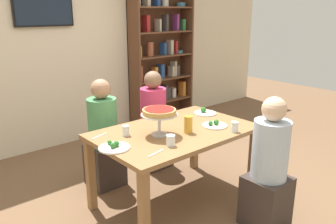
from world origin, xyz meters
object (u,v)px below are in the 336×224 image
water_glass_clear_near (171,140)px  cutlery_fork_far (99,136)px  diner_near_right (268,173)px  cutlery_fork_near (170,116)px  bookshelf (160,54)px  salad_plate_near_diner (114,147)px  salad_plate_spare (205,112)px  water_glass_clear_spare (235,127)px  dining_table (175,139)px  television (44,9)px  beer_glass_amber_tall (188,124)px  water_glass_clear_far (126,131)px  salad_plate_far_diner (215,125)px  cutlery_knife_near (156,153)px  deep_dish_pizza_stand (159,114)px  diner_far_left (104,141)px  diner_far_right (153,127)px

water_glass_clear_near → cutlery_fork_far: bearing=120.0°
diner_near_right → cutlery_fork_near: 1.17m
bookshelf → water_glass_clear_near: size_ratio=24.03×
salad_plate_near_diner → cutlery_fork_far: 0.33m
salad_plate_spare → cutlery_fork_far: (-1.20, 0.13, -0.01)m
bookshelf → water_glass_clear_spare: bookshelf is taller
dining_table → cutlery_fork_near: bearing=56.2°
salad_plate_spare → water_glass_clear_near: bearing=-153.1°
television → water_glass_clear_near: size_ratio=8.08×
water_glass_clear_spare → television: bearing=105.0°
salad_plate_spare → water_glass_clear_spare: (-0.21, -0.57, 0.03)m
beer_glass_amber_tall → cutlery_fork_far: 0.80m
diner_near_right → salad_plate_spare: size_ratio=4.86×
salad_plate_spare → beer_glass_amber_tall: (-0.54, -0.31, 0.06)m
television → water_glass_clear_far: television is taller
television → salad_plate_spare: bearing=-65.6°
salad_plate_far_diner → cutlery_knife_near: 0.84m
salad_plate_far_diner → cutlery_knife_near: salad_plate_far_diner is taller
salad_plate_near_diner → beer_glass_amber_tall: size_ratio=1.64×
salad_plate_far_diner → deep_dish_pizza_stand: bearing=164.3°
salad_plate_near_diner → beer_glass_amber_tall: bearing=-9.4°
water_glass_clear_far → cutlery_knife_near: bearing=-95.4°
cutlery_knife_near → salad_plate_far_diner: bearing=-1.9°
diner_far_left → deep_dish_pizza_stand: size_ratio=3.54×
diner_far_right → water_glass_clear_near: bearing=-31.6°
television → salad_plate_spare: size_ratio=3.14×
cutlery_fork_far → diner_near_right: bearing=114.6°
water_glass_clear_spare → cutlery_knife_near: (-0.85, 0.08, -0.04)m
diner_near_right → water_glass_clear_spare: (0.03, 0.40, 0.30)m
salad_plate_spare → water_glass_clear_near: (-0.87, -0.44, 0.03)m
water_glass_clear_spare → cutlery_fork_far: (-0.99, 0.70, -0.04)m
deep_dish_pizza_stand → salad_plate_far_diner: 0.60m
cutlery_knife_near → water_glass_clear_near: bearing=1.7°
deep_dish_pizza_stand → cutlery_fork_near: size_ratio=1.80×
deep_dish_pizza_stand → water_glass_clear_spare: deep_dish_pizza_stand is taller
beer_glass_amber_tall → bookshelf: bearing=56.1°
dining_table → deep_dish_pizza_stand: (-0.20, -0.01, 0.29)m
deep_dish_pizza_stand → beer_glass_amber_tall: bearing=-26.3°
water_glass_clear_far → cutlery_fork_far: (-0.19, 0.14, -0.04)m
diner_far_left → diner_near_right: bearing=23.8°
salad_plate_near_diner → cutlery_fork_far: salad_plate_near_diner is taller
salad_plate_spare → cutlery_fork_far: 1.21m
diner_far_right → salad_plate_spare: diner_far_right is taller
diner_far_left → diner_far_right: same height
dining_table → water_glass_clear_far: size_ratio=16.05×
deep_dish_pizza_stand → water_glass_clear_near: size_ratio=3.53×
dining_table → television: size_ratio=1.98×
diner_near_right → diner_far_left: same height
diner_near_right → salad_plate_spare: bearing=-13.8°
deep_dish_pizza_stand → cutlery_fork_far: 0.56m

